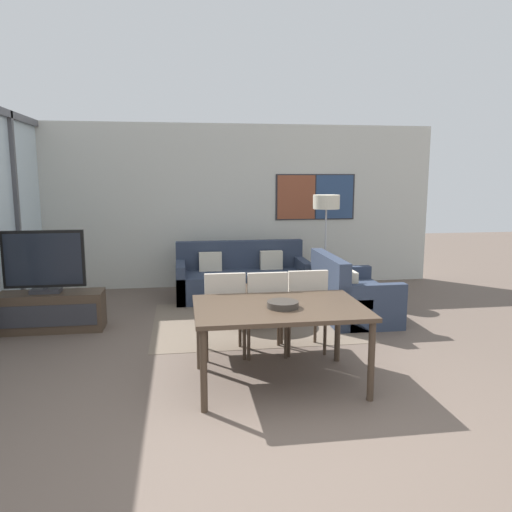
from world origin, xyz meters
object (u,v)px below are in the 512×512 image
object	(u,v)px
sofa_side	(349,298)
coffee_table	(254,299)
fruit_bowl	(283,304)
floor_lamp	(326,208)
dining_chair_centre	(266,309)
television	(44,262)
dining_chair_left	(224,310)
dining_table	(279,313)
sofa_main	(242,280)
dining_chair_right	(305,307)
tv_console	(47,312)

from	to	relation	value
sofa_side	coffee_table	distance (m)	1.30
fruit_bowl	floor_lamp	size ratio (longest dim) A/B	0.18
floor_lamp	dining_chair_centre	bearing A→B (deg)	-119.06
television	dining_chair_left	size ratio (longest dim) A/B	1.04
coffee_table	dining_table	world-z (taller)	dining_table
sofa_main	sofa_side	world-z (taller)	same
dining_table	dining_chair_right	world-z (taller)	dining_chair_right
sofa_side	fruit_bowl	world-z (taller)	sofa_side
dining_chair_centre	dining_chair_left	bearing A→B (deg)	176.84
television	sofa_main	distance (m)	3.03
dining_chair_left	dining_chair_right	world-z (taller)	same
dining_table	coffee_table	bearing A→B (deg)	88.18
dining_chair_right	fruit_bowl	world-z (taller)	dining_chair_right
fruit_bowl	coffee_table	bearing A→B (deg)	88.79
dining_chair_left	floor_lamp	world-z (taller)	floor_lamp
television	dining_chair_right	distance (m)	3.28
sofa_side	dining_chair_left	bearing A→B (deg)	124.19
tv_console	floor_lamp	bearing A→B (deg)	17.11
sofa_side	television	bearing A→B (deg)	89.59
dining_chair_centre	floor_lamp	xyz separation A→B (m)	(1.39, 2.50, 0.91)
dining_chair_left	sofa_main	bearing A→B (deg)	79.08
tv_console	fruit_bowl	size ratio (longest dim) A/B	4.77
sofa_side	dining_chair_centre	size ratio (longest dim) A/B	1.43
tv_console	dining_chair_centre	size ratio (longest dim) A/B	1.46
tv_console	dining_table	world-z (taller)	dining_table
fruit_bowl	sofa_side	bearing A→B (deg)	56.88
tv_console	dining_chair_centre	bearing A→B (deg)	-26.50
sofa_main	tv_console	bearing A→B (deg)	-152.56
sofa_side	dining_chair_left	xyz separation A→B (m)	(-1.81, -1.23, 0.24)
sofa_main	fruit_bowl	distance (m)	3.50
television	dining_table	bearing A→B (deg)	-38.20
coffee_table	dining_chair_centre	world-z (taller)	dining_chair_centre
television	sofa_side	distance (m)	3.98
coffee_table	floor_lamp	distance (m)	2.13
tv_console	dining_chair_centre	world-z (taller)	dining_chair_centre
dining_chair_centre	fruit_bowl	size ratio (longest dim) A/B	3.26
sofa_main	dining_table	xyz separation A→B (m)	(-0.06, -3.39, 0.40)
dining_table	fruit_bowl	bearing A→B (deg)	-74.47
dining_chair_left	dining_chair_right	distance (m)	0.89
coffee_table	sofa_main	bearing A→B (deg)	90.00
dining_chair_left	dining_chair_right	size ratio (longest dim) A/B	1.00
television	tv_console	bearing A→B (deg)	-90.00
dining_table	dining_chair_right	xyz separation A→B (m)	(0.44, 0.78, -0.17)
sofa_side	dining_chair_right	distance (m)	1.55
dining_chair_centre	sofa_main	bearing A→B (deg)	88.62
coffee_table	dining_chair_centre	xyz separation A→B (m)	(-0.06, -1.26, 0.21)
dining_chair_right	floor_lamp	xyz separation A→B (m)	(0.95, 2.47, 0.91)
dining_chair_centre	dining_chair_right	xyz separation A→B (m)	(0.44, 0.04, 0.00)
dining_chair_centre	dining_chair_right	world-z (taller)	same
dining_chair_left	dining_chair_centre	size ratio (longest dim) A/B	1.00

